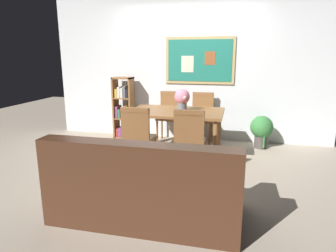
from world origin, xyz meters
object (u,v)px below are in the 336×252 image
dining_chair_far_right (202,114)px  dining_chair_near_right (190,137)px  dining_chair_near_left (138,134)px  leather_couch (146,188)px  dining_table (176,116)px  flower_vase (182,98)px  bookshelf (123,110)px  potted_ivy (261,129)px  tv_remote (190,113)px  dining_chair_far_left (169,112)px

dining_chair_far_right → dining_chair_near_right: bearing=-88.8°
dining_chair_far_right → dining_chair_near_right: size_ratio=1.00×
dining_chair_near_left → leather_couch: (0.45, -1.12, -0.23)m
dining_table → dining_chair_far_right: (0.32, 0.79, -0.09)m
dining_table → dining_chair_near_right: 0.89m
dining_table → flower_vase: size_ratio=4.25×
bookshelf → flower_vase: size_ratio=3.41×
dining_chair_far_right → potted_ivy: 1.06m
dining_table → leather_couch: (0.10, -1.92, -0.32)m
dining_chair_far_right → dining_table: bearing=-111.9°
dining_chair_near_right → tv_remote: size_ratio=5.68×
leather_couch → dining_chair_far_right: bearing=85.3°
dining_chair_far_right → flower_vase: bearing=-105.8°
dining_chair_near_right → potted_ivy: bearing=56.5°
dining_chair_near_left → bookshelf: bearing=117.6°
dining_table → dining_chair_far_left: bearing=109.8°
tv_remote → potted_ivy: bearing=38.1°
dining_table → tv_remote: size_ratio=9.05×
tv_remote → dining_chair_near_left: bearing=-133.4°
dining_table → tv_remote: tv_remote is taller
dining_chair_far_right → flower_vase: size_ratio=2.67×
dining_table → potted_ivy: dining_table is taller
leather_couch → potted_ivy: (1.25, 2.62, 0.02)m
dining_chair_far_left → leather_couch: (0.39, -2.73, -0.23)m
dining_table → bookshelf: (-1.19, 0.80, -0.08)m
dining_chair_far_left → potted_ivy: 1.66m
dining_chair_far_left → dining_chair_near_right: (0.64, -1.62, 0.00)m
potted_ivy → tv_remote: bearing=-141.9°
dining_chair_far_right → tv_remote: dining_chair_far_right is taller
bookshelf → tv_remote: bearing=-33.8°
dining_chair_near_right → leather_couch: dining_chair_near_right is taller
dining_table → dining_chair_near_right: dining_chair_near_right is taller
dining_chair_near_left → flower_vase: flower_vase is taller
potted_ivy → leather_couch: bearing=-115.6°
dining_chair_far_left → potted_ivy: dining_chair_far_left is taller
bookshelf → flower_vase: (1.29, -0.80, 0.37)m
dining_chair_far_right → tv_remote: size_ratio=5.68×
dining_chair_near_right → potted_ivy: size_ratio=1.58×
dining_table → leather_couch: 1.95m
dining_chair_near_left → dining_chair_far_right: bearing=67.0°
dining_chair_far_left → potted_ivy: size_ratio=1.58×
potted_ivy → flower_vase: size_ratio=1.69×
dining_chair_far_right → bookshelf: size_ratio=0.78×
dining_chair_near_right → dining_chair_far_right: bearing=91.2°
bookshelf → tv_remote: (1.44, -0.96, 0.19)m
dining_chair_near_left → dining_chair_near_right: 0.71m
leather_couch → flower_vase: flower_vase is taller
dining_chair_far_left → dining_table: bearing=-70.2°
dining_chair_near_left → flower_vase: 0.99m
bookshelf → potted_ivy: bookshelf is taller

